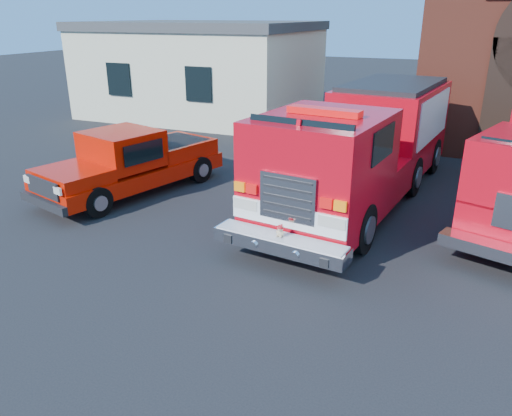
% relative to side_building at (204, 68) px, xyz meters
% --- Properties ---
extents(ground, '(100.00, 100.00, 0.00)m').
position_rel_side_building_xyz_m(ground, '(9.00, -13.00, -2.20)').
color(ground, black).
rests_on(ground, ground).
extents(side_building, '(10.20, 8.20, 4.35)m').
position_rel_side_building_xyz_m(side_building, '(0.00, 0.00, 0.00)').
color(side_building, beige).
rests_on(side_building, ground).
extents(fire_engine, '(3.68, 9.60, 2.88)m').
position_rel_side_building_xyz_m(fire_engine, '(9.99, -9.36, -0.71)').
color(fire_engine, black).
rests_on(fire_engine, ground).
extents(pickup_truck, '(3.31, 5.73, 1.77)m').
position_rel_side_building_xyz_m(pickup_truck, '(3.99, -11.33, -1.37)').
color(pickup_truck, black).
rests_on(pickup_truck, ground).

